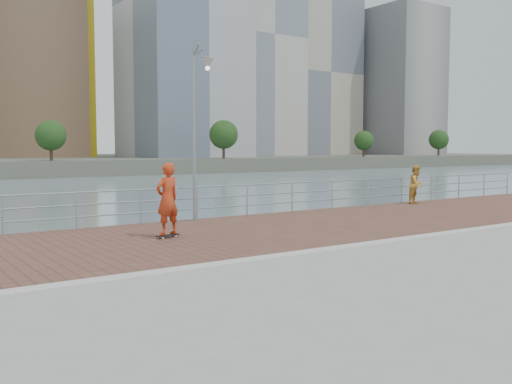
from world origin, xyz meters
TOP-DOWN VIEW (x-y plane):
  - water at (0.00, 0.00)m, footprint 400.00×400.00m
  - seawall at (0.00, -5.00)m, footprint 40.00×24.00m
  - brick_lane at (0.00, 3.60)m, footprint 40.00×6.80m
  - curb at (0.00, 0.00)m, footprint 40.00×0.40m
  - guardrail at (0.00, 7.00)m, footprint 39.06×0.06m
  - street_lamp at (0.66, 6.10)m, footprint 0.40×1.16m
  - skateboard at (-1.60, 3.85)m, footprint 0.72×0.33m
  - skateboarder at (-1.60, 3.85)m, footprint 0.79×0.61m
  - bystander at (11.36, 6.22)m, footprint 0.92×0.79m
  - skyline at (27.73, 103.81)m, footprint 233.00×41.00m
  - shoreline_trees at (24.21, 77.00)m, footprint 169.43×5.13m

SIDE VIEW (x-z plane):
  - water at x=0.00m, z-range -2.00..-2.00m
  - seawall at x=0.00m, z-range -2.00..0.00m
  - brick_lane at x=0.00m, z-range 0.00..0.02m
  - curb at x=0.00m, z-range 0.00..0.06m
  - skateboard at x=-1.60m, z-range 0.04..0.12m
  - guardrail at x=0.00m, z-range 0.13..1.25m
  - bystander at x=11.36m, z-range 0.02..1.68m
  - skateboarder at x=-1.60m, z-range 0.10..2.04m
  - street_lamp at x=0.66m, z-range 1.15..6.62m
  - shoreline_trees at x=24.21m, z-range 0.85..7.69m
  - skyline at x=27.73m, z-range -7.66..55.93m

